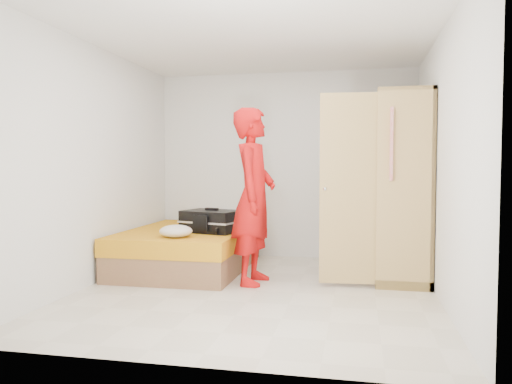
% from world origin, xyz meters
% --- Properties ---
extents(room, '(4.00, 4.02, 2.60)m').
position_xyz_m(room, '(0.00, 0.00, 1.30)').
color(room, beige).
rests_on(room, ground).
extents(bed, '(1.42, 2.02, 0.50)m').
position_xyz_m(bed, '(-1.05, 0.90, 0.25)').
color(bed, brown).
rests_on(bed, ground).
extents(wardrobe, '(1.17, 1.23, 2.10)m').
position_xyz_m(wardrobe, '(1.45, 0.85, 1.00)').
color(wardrobe, tan).
rests_on(wardrobe, ground).
extents(person, '(0.49, 0.72, 1.92)m').
position_xyz_m(person, '(-0.10, 0.34, 0.96)').
color(person, red).
rests_on(person, ground).
extents(suitcase, '(0.77, 0.64, 0.29)m').
position_xyz_m(suitcase, '(-0.70, 0.73, 0.63)').
color(suitcase, black).
rests_on(suitcase, bed).
extents(round_cushion, '(0.36, 0.36, 0.14)m').
position_xyz_m(round_cushion, '(-0.95, 0.21, 0.57)').
color(round_cushion, silver).
rests_on(round_cushion, bed).
extents(pillow, '(0.53, 0.30, 0.09)m').
position_xyz_m(pillow, '(-0.95, 1.75, 0.55)').
color(pillow, silver).
rests_on(pillow, bed).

